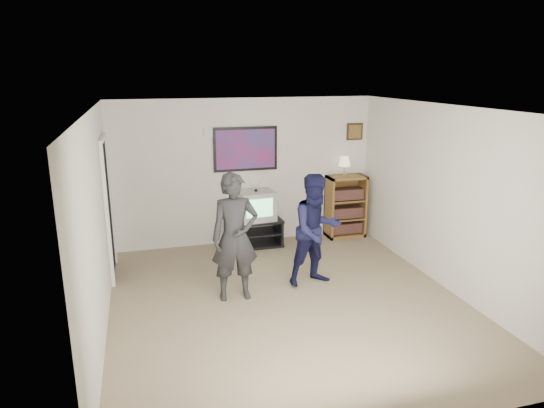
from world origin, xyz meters
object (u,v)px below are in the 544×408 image
crt_television (256,205)px  person_tall (235,237)px  bookshelf (346,206)px  person_short (316,230)px  media_stand (254,233)px

crt_television → person_tall: bearing=-116.5°
crt_television → bookshelf: 1.68m
bookshelf → person_short: bearing=-124.8°
media_stand → bookshelf: bookshelf is taller
media_stand → crt_television: bearing=-1.0°
bookshelf → person_tall: person_tall is taller
media_stand → person_short: person_short is taller
crt_television → person_short: size_ratio=0.37×
media_stand → person_tall: (-0.70, -1.88, 0.61)m
bookshelf → person_tall: size_ratio=0.66×
media_stand → person_short: (0.48, -1.73, 0.56)m
media_stand → bookshelf: size_ratio=0.84×
bookshelf → person_tall: bearing=-141.4°
media_stand → crt_television: size_ratio=1.61×
crt_television → person_short: person_short is taller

